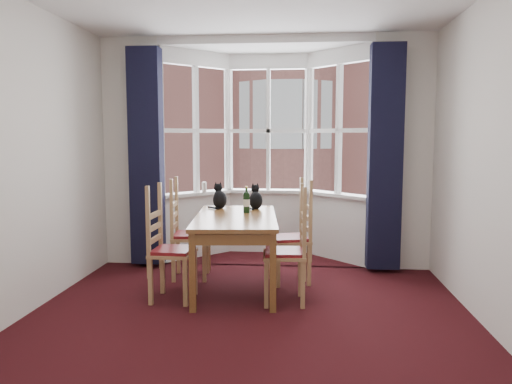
# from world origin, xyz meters

# --- Properties ---
(floor) EXTENTS (4.50, 4.50, 0.00)m
(floor) POSITION_xyz_m (0.00, 0.00, 0.00)
(floor) COLOR black
(floor) RESTS_ON ground
(wall_right) EXTENTS (0.00, 4.50, 4.50)m
(wall_right) POSITION_xyz_m (2.00, 0.00, 1.40)
(wall_right) COLOR silver
(wall_right) RESTS_ON floor
(wall_near) EXTENTS (4.00, 0.00, 4.00)m
(wall_near) POSITION_xyz_m (0.00, -2.25, 1.40)
(wall_near) COLOR silver
(wall_near) RESTS_ON floor
(wall_back_pier_left) EXTENTS (0.70, 0.12, 2.80)m
(wall_back_pier_left) POSITION_xyz_m (-1.65, 2.25, 1.40)
(wall_back_pier_left) COLOR silver
(wall_back_pier_left) RESTS_ON floor
(wall_back_pier_right) EXTENTS (0.70, 0.12, 2.80)m
(wall_back_pier_right) POSITION_xyz_m (1.65, 2.25, 1.40)
(wall_back_pier_right) COLOR silver
(wall_back_pier_right) RESTS_ON floor
(bay_window) EXTENTS (2.76, 0.94, 2.80)m
(bay_window) POSITION_xyz_m (0.00, 2.75, 1.40)
(bay_window) COLOR white
(bay_window) RESTS_ON floor
(curtain_left) EXTENTS (0.38, 0.22, 2.60)m
(curtain_left) POSITION_xyz_m (-1.42, 2.07, 1.35)
(curtain_left) COLOR black
(curtain_left) RESTS_ON floor
(curtain_right) EXTENTS (0.38, 0.22, 2.60)m
(curtain_right) POSITION_xyz_m (1.42, 2.07, 1.35)
(curtain_right) COLOR black
(curtain_right) RESTS_ON floor
(dining_table) EXTENTS (0.97, 1.62, 0.77)m
(dining_table) POSITION_xyz_m (-0.23, 1.26, 0.69)
(dining_table) COLOR brown
(dining_table) RESTS_ON floor
(chair_left_near) EXTENTS (0.42, 0.44, 0.92)m
(chair_left_near) POSITION_xyz_m (-0.88, 0.84, 0.47)
(chair_left_near) COLOR #AB8353
(chair_left_near) RESTS_ON floor
(chair_left_far) EXTENTS (0.44, 0.46, 0.92)m
(chair_left_far) POSITION_xyz_m (-0.88, 1.61, 0.47)
(chair_left_far) COLOR #AB8353
(chair_left_far) RESTS_ON floor
(chair_right_near) EXTENTS (0.43, 0.45, 0.92)m
(chair_right_near) POSITION_xyz_m (0.39, 0.86, 0.47)
(chair_right_near) COLOR #AB8353
(chair_right_near) RESTS_ON floor
(chair_right_far) EXTENTS (0.50, 0.51, 0.92)m
(chair_right_far) POSITION_xyz_m (0.42, 1.56, 0.47)
(chair_right_far) COLOR #AB8353
(chair_right_far) RESTS_ON floor
(cat_left) EXTENTS (0.23, 0.26, 0.31)m
(cat_left) POSITION_xyz_m (-0.48, 1.80, 0.89)
(cat_left) COLOR black
(cat_left) RESTS_ON dining_table
(cat_right) EXTENTS (0.19, 0.24, 0.30)m
(cat_right) POSITION_xyz_m (-0.06, 1.80, 0.89)
(cat_right) COLOR black
(cat_right) RESTS_ON dining_table
(wine_bottle) EXTENTS (0.07, 0.07, 0.29)m
(wine_bottle) POSITION_xyz_m (-0.14, 1.50, 0.90)
(wine_bottle) COLOR black
(wine_bottle) RESTS_ON dining_table
(candle_tall) EXTENTS (0.06, 0.06, 0.13)m
(candle_tall) POSITION_xyz_m (-0.82, 2.60, 0.94)
(candle_tall) COLOR white
(candle_tall) RESTS_ON bay_window
(street) EXTENTS (80.00, 80.00, 0.00)m
(street) POSITION_xyz_m (0.00, 32.25, -6.00)
(street) COLOR #333335
(street) RESTS_ON ground
(tenement_building) EXTENTS (18.40, 7.80, 15.20)m
(tenement_building) POSITION_xyz_m (0.00, 14.01, 1.60)
(tenement_building) COLOR #A66056
(tenement_building) RESTS_ON street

